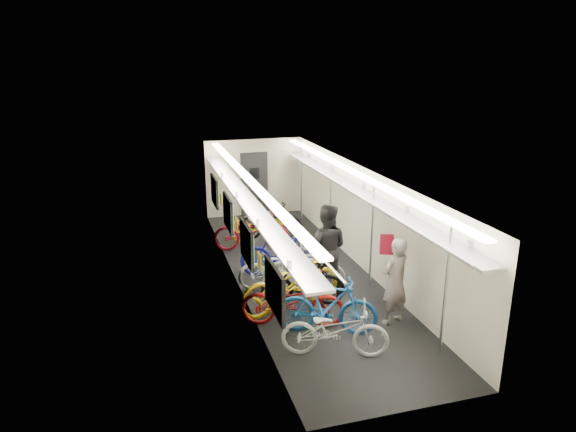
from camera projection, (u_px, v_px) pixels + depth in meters
train_car_shell at (278, 198)px, 11.89m from camera, size 10.00×10.00×10.00m
bicycle_0 at (335, 330)px, 8.45m from camera, size 1.88×1.20×0.93m
bicycle_1 at (327, 306)px, 9.12m from camera, size 1.87×1.18×1.09m
bicycle_2 at (292, 301)px, 9.40m from camera, size 2.02×1.28×1.00m
bicycle_3 at (303, 282)px, 10.19m from camera, size 1.75×0.87×1.01m
bicycle_4 at (291, 283)px, 9.98m from camera, size 2.33×1.30×1.16m
bicycle_5 at (307, 269)px, 10.86m from camera, size 1.70×1.06×0.99m
bicycle_6 at (280, 267)px, 11.01m from camera, size 1.86×0.75×0.96m
bicycle_7 at (282, 253)px, 11.55m from camera, size 1.96×0.99×1.13m
bicycle_8 at (252, 231)px, 13.18m from camera, size 2.05×1.07×1.02m
bicycle_9 at (270, 221)px, 13.94m from camera, size 1.84×0.85×1.07m
bicycle_10 at (262, 226)px, 13.70m from camera, size 1.93×1.32×0.96m
passenger_near at (395, 281)px, 9.42m from camera, size 0.71×0.59×1.67m
passenger_mid at (326, 249)px, 10.71m from camera, size 1.15×1.06×1.91m
backpack at (387, 244)px, 10.01m from camera, size 0.29×0.23×0.38m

